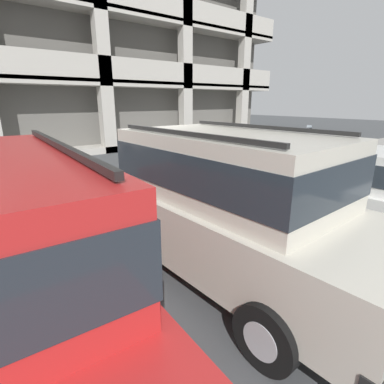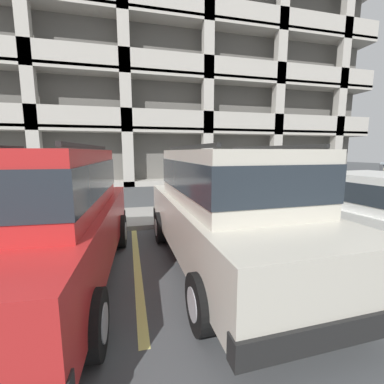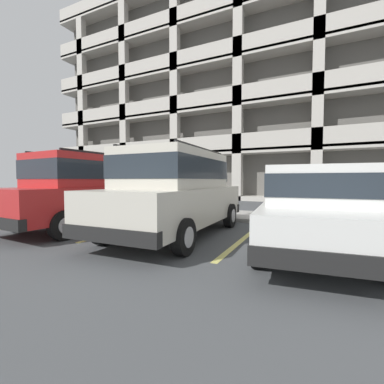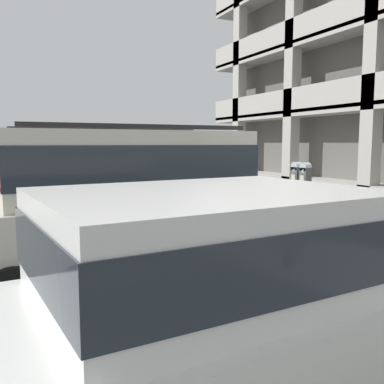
{
  "view_description": "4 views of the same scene",
  "coord_description": "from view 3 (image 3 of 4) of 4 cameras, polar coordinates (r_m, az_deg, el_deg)",
  "views": [
    {
      "loc": [
        -2.8,
        -4.97,
        2.36
      ],
      "look_at": [
        0.43,
        -0.92,
        0.78
      ],
      "focal_mm": 28.0,
      "sensor_mm": 36.0,
      "label": 1
    },
    {
      "loc": [
        -1.62,
        -6.11,
        1.94
      ],
      "look_at": [
        -0.24,
        -0.64,
        1.05
      ],
      "focal_mm": 24.0,
      "sensor_mm": 36.0,
      "label": 2
    },
    {
      "loc": [
        2.93,
        -7.54,
        1.31
      ],
      "look_at": [
        -0.31,
        -0.77,
        0.96
      ],
      "focal_mm": 24.0,
      "sensor_mm": 36.0,
      "label": 3
    },
    {
      "loc": [
        5.23,
        -3.73,
        1.83
      ],
      "look_at": [
        -0.33,
        -1.15,
        1.12
      ],
      "focal_mm": 40.0,
      "sensor_mm": 36.0,
      "label": 4
    }
  ],
  "objects": [
    {
      "name": "parking_stall_lines",
      "position": [
        6.43,
        12.51,
        -9.16
      ],
      "size": [
        12.29,
        4.8,
        0.01
      ],
      "color": "#DBD16B",
      "rests_on": "ground_plane"
    },
    {
      "name": "dark_hatchback",
      "position": [
        5.19,
        25.18,
        -3.04
      ],
      "size": [
        2.13,
        4.62,
        1.54
      ],
      "rotation": [
        0.0,
        0.0,
        0.09
      ],
      "color": "silver",
      "rests_on": "ground_plane"
    },
    {
      "name": "sidewalk",
      "position": [
        9.4,
        7.16,
        -5.03
      ],
      "size": [
        40.0,
        2.2,
        0.12
      ],
      "color": "gray",
      "rests_on": "ground_plane"
    },
    {
      "name": "red_sedan",
      "position": [
        7.79,
        -21.76,
        0.81
      ],
      "size": [
        2.23,
        4.89,
        2.03
      ],
      "rotation": [
        0.0,
        0.0,
        -0.06
      ],
      "color": "red",
      "rests_on": "ground_plane"
    },
    {
      "name": "ground_plane",
      "position": [
        8.2,
        4.27,
        -6.92
      ],
      "size": [
        80.0,
        80.0,
        0.1
      ],
      "color": "#444749"
    },
    {
      "name": "parking_garage",
      "position": [
        22.7,
        13.86,
        18.48
      ],
      "size": [
        32.0,
        10.0,
        16.25
      ],
      "color": "#64625C",
      "rests_on": "ground_plane"
    },
    {
      "name": "parking_meter_near",
      "position": [
        8.34,
        6.6,
        1.75
      ],
      "size": [
        0.35,
        0.12,
        1.43
      ],
      "color": "#47474C",
      "rests_on": "sidewalk"
    },
    {
      "name": "silver_suv",
      "position": [
        6.1,
        -3.56,
        0.54
      ],
      "size": [
        2.1,
        4.82,
        2.03
      ],
      "rotation": [
        0.0,
        0.0,
        0.02
      ],
      "color": "beige",
      "rests_on": "ground_plane"
    }
  ]
}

